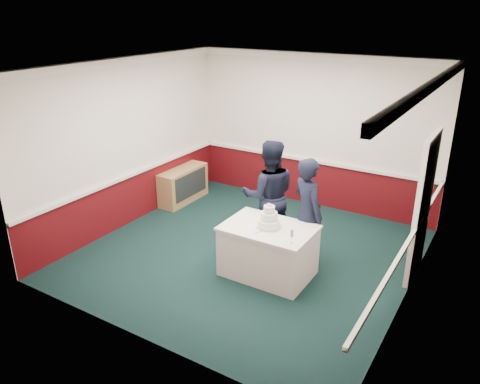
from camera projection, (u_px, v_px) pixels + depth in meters
The scene contains 9 objects.
ground at pixel (248, 253), 7.71m from camera, with size 5.00×5.00×0.00m, color black.
room_shell at pixel (272, 129), 7.42m from camera, with size 5.00×5.00×3.00m.
sideboard at pixel (183, 185), 9.65m from camera, with size 0.41×1.20×0.70m.
cake_table at pixel (268, 250), 6.97m from camera, with size 1.32×0.92×0.79m.
wedding_cake at pixel (269, 220), 6.78m from camera, with size 0.35×0.35×0.36m.
cake_knife at pixel (260, 231), 6.68m from camera, with size 0.01×0.22×0.01m, color silver.
champagne_flute at pixel (292, 234), 6.31m from camera, with size 0.05×0.05×0.21m.
person_man at pixel (269, 195), 7.60m from camera, with size 0.90×0.70×1.85m, color black.
person_woman at pixel (307, 213), 7.07m from camera, with size 0.64×0.42×1.75m, color black.
Camera 1 is at (3.42, -5.86, 3.79)m, focal length 35.00 mm.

